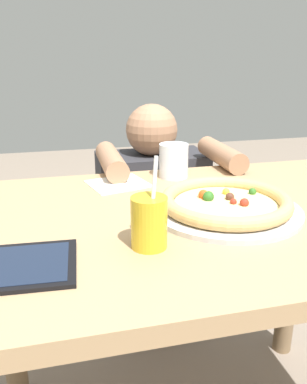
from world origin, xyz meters
name	(u,v)px	position (x,y,z in m)	size (l,w,h in m)	color
dining_table	(193,260)	(0.00, 0.00, 0.62)	(1.16, 0.77, 0.75)	tan
pizza_near	(225,204)	(0.07, -0.01, 0.77)	(0.36, 0.36, 0.04)	#B7B7BC
drink_cup_colored	(149,222)	(-0.15, -0.14, 0.80)	(0.07, 0.07, 0.18)	gold
water_cup_clear	(174,160)	(0.03, 0.30, 0.80)	(0.09, 0.09, 0.10)	silver
paper_napkin	(118,184)	(-0.14, 0.26, 0.75)	(0.16, 0.14, 0.00)	white
tablet	(7,267)	(-0.41, -0.17, 0.75)	(0.25, 0.18, 0.01)	black
diner_seated	(152,233)	(0.05, 0.62, 0.41)	(0.45, 0.54, 0.93)	#333847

